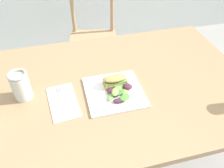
{
  "coord_description": "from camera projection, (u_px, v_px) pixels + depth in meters",
  "views": [
    {
      "loc": [
        -0.23,
        -0.63,
        1.48
      ],
      "look_at": [
        -0.03,
        0.16,
        0.76
      ],
      "focal_mm": 36.75,
      "sensor_mm": 36.0,
      "label": 1
    }
  ],
  "objects": [
    {
      "name": "dining_table",
      "position": [
        114.0,
        101.0,
        1.19
      ],
      "size": [
        1.34,
        0.89,
        0.74
      ],
      "color": "#997551",
      "rests_on": "ground"
    },
    {
      "name": "chair_wooden_far",
      "position": [
        93.0,
        39.0,
        2.0
      ],
      "size": [
        0.48,
        0.48,
        0.87
      ],
      "color": "tan",
      "rests_on": "ground"
    },
    {
      "name": "plate_lunch",
      "position": [
        114.0,
        92.0,
        1.06
      ],
      "size": [
        0.26,
        0.26,
        0.01
      ],
      "primitive_type": "cube",
      "color": "white",
      "rests_on": "dining_table"
    },
    {
      "name": "sandwich_half_front",
      "position": [
        115.0,
        80.0,
        1.07
      ],
      "size": [
        0.12,
        0.07,
        0.06
      ],
      "color": "tan",
      "rests_on": "plate_lunch"
    },
    {
      "name": "salad_mixed_greens",
      "position": [
        119.0,
        90.0,
        1.05
      ],
      "size": [
        0.14,
        0.15,
        0.03
      ],
      "color": "#84A84C",
      "rests_on": "plate_lunch"
    },
    {
      "name": "napkin_folded",
      "position": [
        63.0,
        102.0,
        1.02
      ],
      "size": [
        0.14,
        0.23,
        0.0
      ],
      "primitive_type": "cube",
      "rotation": [
        0.0,
        0.0,
        0.1
      ],
      "color": "silver",
      "rests_on": "dining_table"
    },
    {
      "name": "fork_on_napkin",
      "position": [
        62.0,
        99.0,
        1.03
      ],
      "size": [
        0.05,
        0.19,
        0.0
      ],
      "color": "silver",
      "rests_on": "napkin_folded"
    },
    {
      "name": "mason_jar_iced_tea",
      "position": [
        21.0,
        87.0,
        1.01
      ],
      "size": [
        0.08,
        0.08,
        0.14
      ],
      "color": "gold",
      "rests_on": "dining_table"
    }
  ]
}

